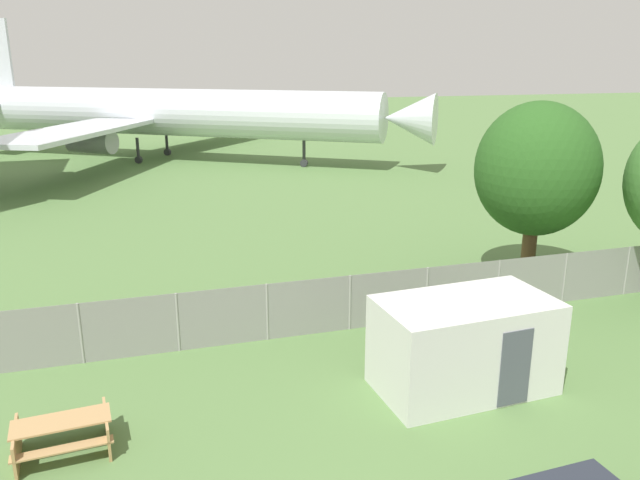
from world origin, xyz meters
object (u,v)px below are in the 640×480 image
picnic_bench_near_cabin (62,432)px  tree_near_hangar (537,170)px  airplane (164,113)px  portable_cabin (464,345)px

picnic_bench_near_cabin → tree_near_hangar: 16.95m
airplane → portable_cabin: size_ratio=8.59×
airplane → tree_near_hangar: (10.79, -33.61, 0.42)m
portable_cabin → picnic_bench_near_cabin: 9.34m
portable_cabin → picnic_bench_near_cabin: (-9.31, -0.02, -0.68)m
portable_cabin → tree_near_hangar: tree_near_hangar is taller
portable_cabin → picnic_bench_near_cabin: bearing=176.9°
picnic_bench_near_cabin → tree_near_hangar: bearing=21.8°
portable_cabin → picnic_bench_near_cabin: portable_cabin is taller
picnic_bench_near_cabin → portable_cabin: bearing=0.1°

